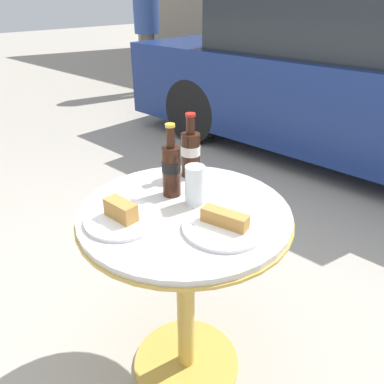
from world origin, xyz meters
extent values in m
plane|color=#A8A093|center=(0.00, 0.00, 0.00)|extent=(30.00, 30.00, 0.00)
cylinder|color=gold|center=(0.00, 0.00, 0.01)|extent=(0.44, 0.44, 0.02)
cylinder|color=gold|center=(0.00, 0.00, 0.38)|extent=(0.07, 0.07, 0.72)
cylinder|color=gold|center=(0.00, 0.00, 0.73)|extent=(0.71, 0.71, 0.01)
cylinder|color=beige|center=(0.00, 0.00, 0.75)|extent=(0.69, 0.69, 0.02)
cylinder|color=#33190F|center=(-0.10, 0.04, 0.85)|extent=(0.06, 0.06, 0.18)
cylinder|color=black|center=(-0.10, 0.04, 0.87)|extent=(0.06, 0.06, 0.04)
cylinder|color=#33190F|center=(-0.10, 0.04, 0.97)|extent=(0.03, 0.03, 0.07)
cylinder|color=gold|center=(-0.10, 0.04, 1.01)|extent=(0.03, 0.03, 0.01)
cylinder|color=#33190F|center=(-0.16, 0.20, 0.84)|extent=(0.07, 0.07, 0.17)
cylinder|color=silver|center=(-0.16, 0.20, 0.86)|extent=(0.07, 0.07, 0.04)
cylinder|color=#33190F|center=(-0.16, 0.20, 0.96)|extent=(0.03, 0.03, 0.07)
cylinder|color=red|center=(-0.16, 0.20, 1.00)|extent=(0.04, 0.04, 0.01)
cylinder|color=black|center=(0.00, 0.05, 0.81)|extent=(0.06, 0.06, 0.11)
cylinder|color=silver|center=(0.00, 0.05, 0.83)|extent=(0.07, 0.07, 0.14)
cylinder|color=white|center=(-0.09, -0.18, 0.76)|extent=(0.24, 0.24, 0.01)
cube|color=white|center=(-0.09, -0.18, 0.77)|extent=(0.20, 0.20, 0.00)
cube|color=#B77F3D|center=(-0.09, -0.19, 0.80)|extent=(0.11, 0.05, 0.06)
cylinder|color=white|center=(0.17, 0.00, 0.76)|extent=(0.26, 0.26, 0.01)
cube|color=white|center=(0.17, 0.00, 0.77)|extent=(0.18, 0.18, 0.00)
cube|color=#B77F3D|center=(0.17, 0.00, 0.79)|extent=(0.15, 0.07, 0.04)
cube|color=navy|center=(-0.43, 2.77, 0.54)|extent=(4.43, 1.73, 0.74)
cube|color=#23282D|center=(-0.65, 2.77, 1.14)|extent=(2.13, 1.52, 0.45)
cylinder|color=black|center=(-1.80, 3.53, 0.32)|extent=(0.64, 0.21, 0.64)
cylinder|color=black|center=(-1.80, 2.00, 0.32)|extent=(0.64, 0.21, 0.64)
cylinder|color=brown|center=(-3.82, 3.14, 0.43)|extent=(0.16, 0.16, 0.85)
cylinder|color=brown|center=(-3.66, 3.04, 0.43)|extent=(0.16, 0.16, 0.85)
cylinder|color=#334C8C|center=(-3.74, 3.09, 1.20)|extent=(0.36, 0.36, 0.69)
camera|label=1|loc=(0.73, -0.75, 1.39)|focal=35.00mm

